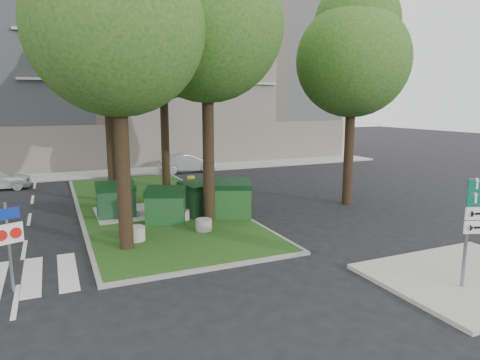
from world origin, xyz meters
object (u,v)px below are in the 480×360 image
tree_median_mid (108,49)px  dumpster_a (116,200)px  litter_bin (191,183)px  bollard_right (204,225)px  dumpster_d (231,199)px  bollard_mid (183,215)px  traffic_sign_pole (8,235)px  dumpster_c (199,198)px  car_silver (187,163)px  dumpster_b (166,206)px  bollard_left (135,234)px  tree_median_far (163,32)px  tree_median_near_right (208,10)px  tree_median_near_left (118,9)px  tree_street_right (354,50)px

tree_median_mid → dumpster_a: bearing=-97.5°
tree_median_mid → litter_bin: size_ratio=13.95×
bollard_right → dumpster_d: bearing=40.3°
bollard_mid → traffic_sign_pole: size_ratio=0.24×
traffic_sign_pole → dumpster_c: bearing=15.8°
dumpster_d → car_silver: (1.97, 12.47, -0.22)m
dumpster_a → tree_median_mid: bearing=84.6°
dumpster_d → tree_median_mid: bearing=153.6°
dumpster_b → bollard_mid: (0.70, 0.15, -0.47)m
tree_median_mid → bollard_right: 9.09m
dumpster_d → bollard_left: bearing=-137.6°
tree_median_far → car_silver: size_ratio=3.11×
dumpster_c → bollard_mid: 1.19m
tree_median_near_right → tree_median_mid: bearing=123.7°
tree_median_mid → dumpster_c: tree_median_mid is taller
dumpster_b → dumpster_c: size_ratio=0.98×
tree_median_near_left → tree_median_far: bearing=68.7°
dumpster_d → bollard_left: 4.42m
traffic_sign_pole → dumpster_d: bearing=6.8°
tree_median_near_right → bollard_mid: tree_median_near_right is taller
dumpster_c → bollard_right: (-0.61, -2.31, -0.47)m
tree_median_near_right → bollard_mid: size_ratio=21.18×
tree_median_mid → car_silver: bearing=54.0°
bollard_right → bollard_left: bearing=-176.3°
tree_median_far → dumpster_a: (-3.52, -5.44, -7.52)m
tree_street_right → bollard_mid: bearing=-179.6°
tree_median_far → bollard_right: bearing=-96.1°
dumpster_a → traffic_sign_pole: (-3.35, -6.01, 0.67)m
tree_median_mid → bollard_left: bearing=-91.9°
tree_median_near_left → litter_bin: size_ratio=14.70×
bollard_left → traffic_sign_pole: traffic_sign_pole is taller
dumpster_a → dumpster_c: size_ratio=0.86×
tree_median_near_left → tree_street_right: size_ratio=1.05×
bollard_right → bollard_mid: (-0.29, 1.70, -0.02)m
bollard_mid → car_silver: bearing=72.2°
litter_bin → bollard_right: bearing=-104.0°
tree_median_far → bollard_right: (-0.93, -8.76, -7.99)m
tree_median_far → dumpster_b: bearing=-104.9°
dumpster_c → bollard_right: dumpster_c is taller
tree_median_mid → bollard_left: tree_median_mid is taller
tree_street_right → bollard_right: bearing=-167.2°
dumpster_a → dumpster_b: bearing=-45.8°
dumpster_c → tree_median_near_left: bearing=-162.2°
tree_median_near_left → dumpster_b: tree_median_near_left is taller
tree_median_near_right → litter_bin: (1.11, 6.12, -7.51)m
dumpster_c → litter_bin: bearing=52.2°
tree_median_far → car_silver: bearing=62.3°
tree_median_near_left → tree_median_far: tree_median_far is taller
traffic_sign_pole → dumpster_b: bearing=19.1°
tree_median_near_right → dumpster_d: 7.19m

